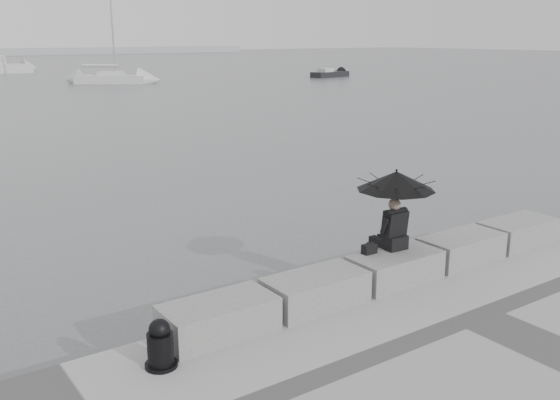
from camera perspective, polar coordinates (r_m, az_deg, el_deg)
ground at (r=11.31m, az=8.64°, el=-9.01°), size 360.00×360.00×0.00m
stone_block_far_left at (r=8.80m, az=-5.64°, el=-10.72°), size 1.60×0.80×0.50m
stone_block_left at (r=9.66m, az=3.25°, el=-8.26°), size 1.60×0.80×0.50m
stone_block_centre at (r=10.73m, az=10.45°, el=-6.10°), size 1.60×0.80×0.50m
stone_block_right at (r=11.94m, az=16.23°, el=-4.28°), size 1.60×0.80×0.50m
stone_block_far_right at (r=13.26m, az=20.88°, el=-2.78°), size 1.60×0.80×0.50m
seated_person at (r=10.60m, az=10.57°, el=0.93°), size 1.33×1.33×1.39m
bag at (r=10.55m, az=8.17°, el=-4.45°), size 0.25×0.14×0.16m
mooring_bollard at (r=8.11m, az=-10.88°, el=-13.08°), size 0.41×0.41×0.65m
sailboat_right at (r=64.25m, az=-15.16°, el=10.73°), size 6.87×5.88×12.90m
small_motorboat at (r=72.21m, az=4.60°, el=11.40°), size 5.28×2.55×1.10m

